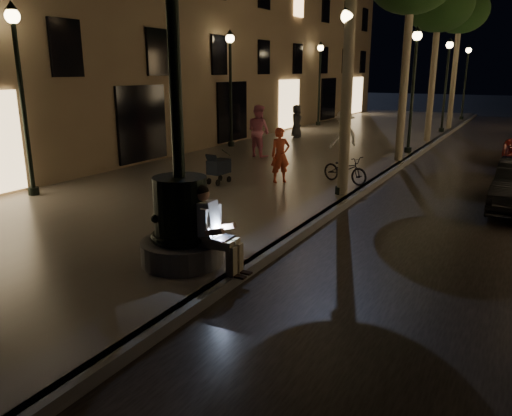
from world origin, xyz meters
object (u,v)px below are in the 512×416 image
Objects in this scene: seated_man_laptop at (212,226)px; tree_far at (460,12)px; lamp_curb_d at (466,73)px; pedestrian_blue at (346,124)px; lamp_curb_c at (447,73)px; tree_third at (439,5)px; pedestrian_white at (344,138)px; stroller at (219,167)px; bicycle at (345,169)px; pedestrian_pink at (259,131)px; pedestrian_dark at (296,121)px; lamp_curb_b at (414,74)px; lamp_left_b at (230,74)px; lamp_left_c at (320,73)px; lamp_curb_a at (346,76)px; lamp_left_a at (20,77)px; fountain_lamppost at (180,206)px; pedestrian_red at (280,155)px.

tree_far is (0.17, 24.00, 5.49)m from seated_man_laptop.
lamp_curb_d is 15.01m from pedestrian_blue.
lamp_curb_c is at bearing 89.78° from seated_man_laptop.
tree_third is 9.35m from pedestrian_white.
stroller reaches higher than bicycle.
pedestrian_pink reaches higher than seated_man_laptop.
lamp_curb_c is at bearing -54.72° from pedestrian_dark.
lamp_curb_b is 7.38m from lamp_left_b.
pedestrian_pink is at bearing -37.58° from lamp_left_b.
lamp_left_c is 2.47× the size of pedestrian_pink.
pedestrian_dark is at bearing -78.24° from lamp_left_c.
lamp_left_c is (-7.10, 16.00, 0.00)m from lamp_curb_a.
tree_third is 6.01m from tree_far.
seated_man_laptop is 7.65m from lamp_left_a.
fountain_lamppost reaches higher than lamp_left_c.
tree_third reaches higher than pedestrian_pink.
tree_third is 11.99m from bicycle.
lamp_curb_a is 16.00m from lamp_curb_c.
pedestrian_pink is (2.32, 8.21, -2.06)m from lamp_left_a.
fountain_lamppost is 3.29× the size of pedestrian_dark.
pedestrian_white is at bearing -17.36° from lamp_left_b.
lamp_left_c is at bearing -128.69° from pedestrian_white.
lamp_curb_a is 4.92× the size of stroller.
lamp_curb_b is (0.00, 8.00, 0.00)m from lamp_curb_a.
lamp_curb_b is 3.04× the size of pedestrian_dark.
seated_man_laptop is 11.24m from pedestrian_pink.
bicycle is (2.80, -8.12, -0.44)m from pedestrian_blue.
pedestrian_white is at bearing -152.77° from pedestrian_dark.
seated_man_laptop is at bearing -159.55° from bicycle.
bicycle is at bearing 34.29° from stroller.
fountain_lamppost is 2.67× the size of pedestrian_pink.
fountain_lamppost is 22.10m from lamp_curb_c.
seated_man_laptop is at bearing -90.22° from lamp_curb_c.
stroller is 5.17m from pedestrian_white.
tree_third is 12.35m from lamp_curb_a.
tree_far reaches higher than lamp_left_b.
lamp_left_a is (-7.10, -20.00, 0.00)m from lamp_curb_c.
lamp_left_b is at bearing 86.00° from pedestrian_red.
pedestrian_blue is at bearing -58.76° from lamp_left_c.
lamp_curb_c is 15.75m from pedestrian_red.
tree_third is 4.94m from lamp_curb_c.
pedestrian_pink is (-4.08, 10.21, -0.04)m from fountain_lamppost.
lamp_curb_d is at bearing 89.84° from seated_man_laptop.
pedestrian_blue is (-3.15, 9.49, -2.20)m from lamp_curb_a.
fountain_lamppost is 13.75m from lamp_left_b.
pedestrian_white is (0.64, 3.67, 0.14)m from pedestrian_red.
tree_far reaches higher than tree_third.
lamp_left_c is at bearing 61.31° from pedestrian_red.
lamp_curb_b is at bearing -90.00° from lamp_curb_c.
tree_far is 3.77m from lamp_curb_c.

